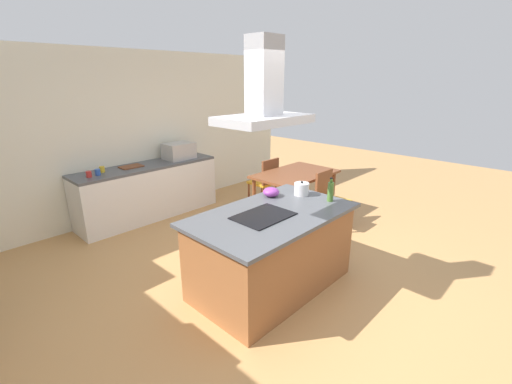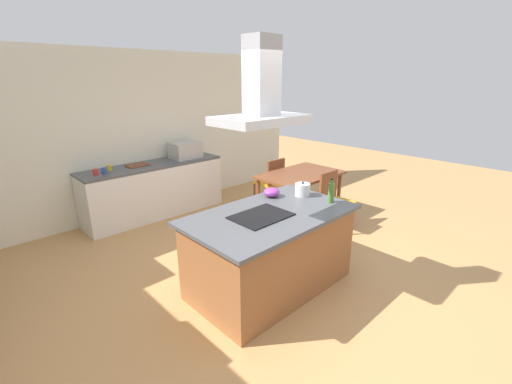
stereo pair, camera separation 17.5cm
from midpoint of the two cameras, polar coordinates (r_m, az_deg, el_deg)
ground at (r=5.09m, az=-9.04°, el=-8.28°), size 16.00×16.00×0.00m
wall_back at (r=6.15m, az=-19.19°, el=8.87°), size 7.20×0.10×2.70m
kitchen_island at (r=3.86m, az=3.69°, el=-9.65°), size 1.84×1.09×0.90m
cooktop at (r=3.57m, az=2.25°, el=-4.00°), size 0.60×0.44×0.01m
tea_kettle at (r=4.22m, az=8.91°, el=0.39°), size 0.23×0.18×0.18m
olive_oil_bottle at (r=4.04m, az=13.56°, el=-0.07°), size 0.07×0.07×0.28m
mixing_bowl at (r=4.15m, az=3.82°, el=-0.05°), size 0.20×0.20×0.11m
back_counter at (r=6.09m, az=-15.61°, el=0.40°), size 2.37×0.62×0.90m
countertop_microwave at (r=6.26m, az=-10.85°, el=6.82°), size 0.50×0.38×0.28m
coffee_mug_red at (r=5.55m, az=-24.25°, el=3.01°), size 0.08×0.08×0.09m
coffee_mug_blue at (r=5.61m, az=-23.04°, el=3.32°), size 0.08×0.08×0.09m
coffee_mug_yellow at (r=5.76m, az=-22.41°, el=3.76°), size 0.08×0.08×0.09m
cutting_board at (r=5.91m, az=-18.23°, el=4.24°), size 0.34×0.24×0.02m
dining_table at (r=5.81m, az=8.22°, el=2.27°), size 1.40×0.90×0.75m
chair_facing_island at (r=5.49m, az=13.58°, el=-0.76°), size 0.42×0.42×0.89m
chair_facing_back_wall at (r=6.27m, az=3.40°, el=2.12°), size 0.42×0.42×0.89m
range_hood at (r=3.30m, az=2.52°, el=15.54°), size 0.90×0.55×0.78m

